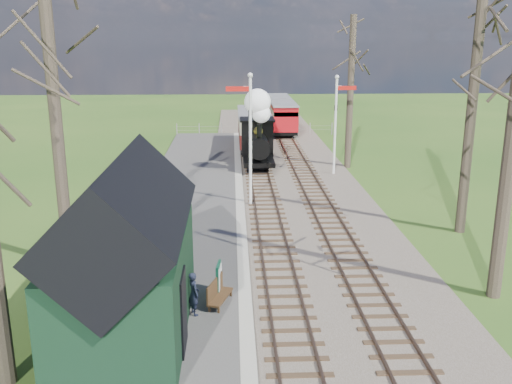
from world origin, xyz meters
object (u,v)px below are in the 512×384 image
at_px(semaphore_near, 249,130).
at_px(semaphore_far, 337,118).
at_px(red_carriage_a, 283,117).
at_px(red_carriage_b, 278,109).
at_px(person, 194,294).
at_px(station_shed, 126,257).
at_px(sign_board, 219,280).
at_px(bench, 217,292).
at_px(locomotive, 258,134).
at_px(coach, 254,128).

distance_m(semaphore_near, semaphore_far, 7.91).
bearing_deg(red_carriage_a, red_carriage_b, 90.00).
distance_m(semaphore_far, person, 18.74).
xyz_separation_m(station_shed, red_carriage_a, (6.90, 31.81, -0.80)).
bearing_deg(semaphore_near, person, -99.57).
height_order(sign_board, bench, sign_board).
relative_size(semaphore_far, bench, 4.22).
relative_size(locomotive, person, 3.79).
distance_m(semaphore_near, coach, 13.91).
distance_m(red_carriage_a, red_carriage_b, 5.50).
xyz_separation_m(coach, red_carriage_a, (2.60, 6.07, -0.14)).
bearing_deg(bench, semaphore_far, 68.88).
bearing_deg(person, red_carriage_b, -32.22).
height_order(red_carriage_a, red_carriage_b, same).
bearing_deg(station_shed, coach, 80.52).
bearing_deg(semaphore_near, coach, 86.80).
distance_m(coach, person, 25.08).
bearing_deg(red_carriage_a, semaphore_far, -82.68).
height_order(red_carriage_a, person, red_carriage_a).
height_order(red_carriage_b, sign_board, red_carriage_b).
bearing_deg(person, bench, -68.77).
height_order(semaphore_far, sign_board, semaphore_far).
distance_m(red_carriage_a, person, 31.44).
xyz_separation_m(semaphore_near, red_carriage_a, (3.37, 19.81, -2.16)).
bearing_deg(sign_board, semaphore_far, 68.35).
height_order(station_shed, semaphore_far, semaphore_far).
bearing_deg(red_carriage_a, sign_board, -98.73).
xyz_separation_m(station_shed, coach, (4.30, 25.74, -0.67)).
xyz_separation_m(sign_board, person, (-0.68, -1.18, 0.11)).
bearing_deg(station_shed, sign_board, 40.75).
distance_m(station_shed, sign_board, 3.43).
relative_size(red_carriage_a, bench, 3.66).
bearing_deg(red_carriage_b, coach, -102.67).
height_order(semaphore_far, person, semaphore_far).
bearing_deg(sign_board, red_carriage_b, 82.61).
relative_size(sign_board, person, 0.82).
bearing_deg(semaphore_near, semaphore_far, 49.40).
xyz_separation_m(locomotive, sign_board, (-1.97, -17.68, -1.47)).
distance_m(coach, sign_board, 23.85).
height_order(semaphore_near, coach, semaphore_near).
height_order(red_carriage_a, sign_board, red_carriage_a).
height_order(semaphore_near, red_carriage_b, semaphore_near).
bearing_deg(station_shed, semaphore_far, 64.28).
height_order(semaphore_far, red_carriage_b, semaphore_far).
height_order(station_shed, person, station_shed).
relative_size(station_shed, bench, 4.64).
xyz_separation_m(semaphore_far, person, (-7.03, -17.19, -2.52)).
bearing_deg(semaphore_far, sign_board, -111.65).
distance_m(station_shed, locomotive, 20.14).
xyz_separation_m(coach, sign_board, (-1.98, -23.75, -0.89)).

